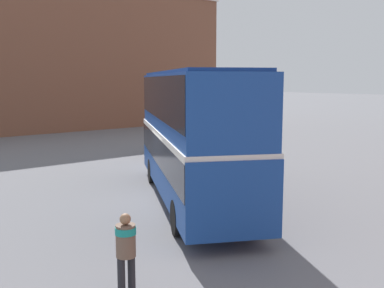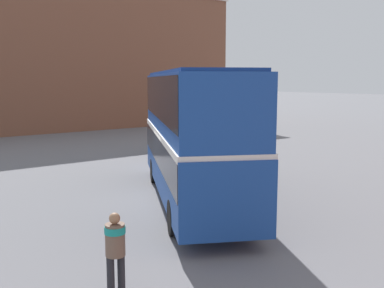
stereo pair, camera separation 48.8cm
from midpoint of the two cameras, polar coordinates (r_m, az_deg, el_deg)
The scene contains 5 objects.
ground_plane at distance 16.74m, azimuth -4.22°, elevation -7.08°, with size 240.00×240.00×0.00m, color slate.
building_row_left at distance 43.94m, azimuth -17.92°, elevation 10.49°, with size 10.00×32.55×12.95m.
double_decker_bus at distance 16.02m, azimuth -0.87°, elevation 2.01°, with size 10.76×7.22×4.69m.
pedestrian_foreground at distance 9.42m, azimuth -9.90°, elevation -12.63°, with size 0.48×0.48×1.74m.
parked_car_kerb_far at distance 26.03m, azimuth -1.72°, elevation 0.27°, with size 4.51×2.06×1.65m.
Camera 1 is at (13.16, -9.34, 4.39)m, focal length 42.00 mm.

